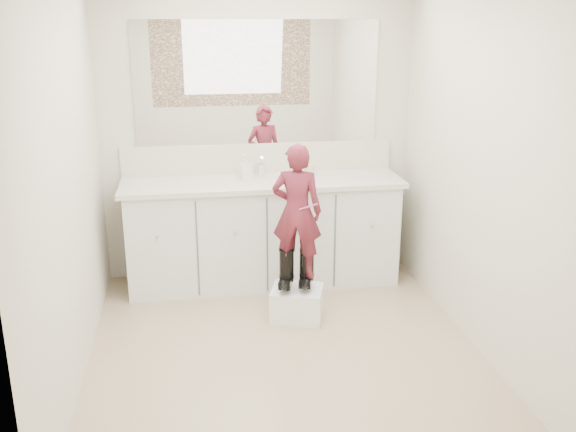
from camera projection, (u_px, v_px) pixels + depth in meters
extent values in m
plane|color=#92785F|center=(285.00, 353.00, 4.32)|extent=(3.00, 3.00, 0.00)
plane|color=beige|center=(258.00, 136.00, 5.37)|extent=(2.60, 0.00, 2.60)
plane|color=beige|center=(342.00, 273.00, 2.55)|extent=(2.60, 0.00, 2.60)
plane|color=beige|center=(67.00, 189.00, 3.77)|extent=(0.00, 3.00, 3.00)
plane|color=beige|center=(483.00, 172.00, 4.15)|extent=(0.00, 3.00, 3.00)
cube|color=silver|center=(263.00, 234.00, 5.35)|extent=(2.20, 0.55, 0.85)
cube|color=beige|center=(263.00, 183.00, 5.20)|extent=(2.28, 0.58, 0.04)
cube|color=beige|center=(259.00, 158.00, 5.41)|extent=(2.28, 0.03, 0.25)
cube|color=white|center=(258.00, 83.00, 5.23)|extent=(2.00, 0.02, 1.00)
cube|color=#472819|center=(345.00, 162.00, 2.42)|extent=(2.00, 0.01, 1.20)
cylinder|color=silver|center=(260.00, 170.00, 5.33)|extent=(0.08, 0.08, 0.10)
imported|color=beige|center=(310.00, 170.00, 5.32)|extent=(0.12, 0.12, 0.10)
imported|color=silver|center=(245.00, 167.00, 5.21)|extent=(0.12, 0.12, 0.20)
cube|color=white|center=(297.00, 303.00, 4.78)|extent=(0.45, 0.40, 0.24)
imported|color=#972E3E|center=(297.00, 211.00, 4.59)|extent=(0.41, 0.33, 0.99)
cylinder|color=#CD4F7C|center=(309.00, 207.00, 4.51)|extent=(0.13, 0.05, 0.06)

